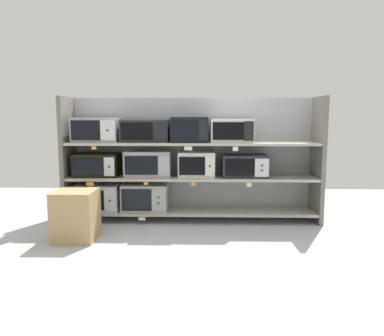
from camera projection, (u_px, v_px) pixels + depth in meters
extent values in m
cube|color=#B2B7BC|center=(189.00, 249.00, 3.54)|extent=(6.94, 6.00, 0.02)
cube|color=#9EA3A8|center=(192.00, 157.00, 4.68)|extent=(3.14, 0.04, 1.48)
cube|color=#68645B|center=(68.00, 159.00, 4.46)|extent=(0.05, 0.48, 1.48)
cube|color=#68645B|center=(318.00, 160.00, 4.39)|extent=(0.05, 0.48, 1.48)
cube|color=#ADA899|center=(192.00, 211.00, 4.51)|extent=(2.94, 0.48, 0.03)
cube|color=#B7B4C3|center=(99.00, 196.00, 4.52)|extent=(0.53, 0.41, 0.31)
cube|color=black|center=(89.00, 200.00, 4.31)|extent=(0.37, 0.01, 0.23)
cube|color=silver|center=(110.00, 200.00, 4.30)|extent=(0.14, 0.01, 0.25)
cylinder|color=#262628|center=(110.00, 201.00, 4.29)|extent=(0.02, 0.01, 0.02)
cube|color=#A3A6A4|center=(146.00, 196.00, 4.50)|extent=(0.54, 0.39, 0.32)
cube|color=black|center=(137.00, 200.00, 4.31)|extent=(0.35, 0.01, 0.26)
cube|color=#A3A6A4|center=(159.00, 200.00, 4.30)|extent=(0.16, 0.01, 0.26)
cylinder|color=#262628|center=(158.00, 203.00, 4.30)|extent=(0.02, 0.01, 0.02)
cylinder|color=#262628|center=(158.00, 197.00, 4.29)|extent=(0.02, 0.01, 0.02)
cube|color=white|center=(94.00, 218.00, 4.30)|extent=(0.08, 0.00, 0.04)
cube|color=beige|center=(142.00, 219.00, 4.29)|extent=(0.08, 0.00, 0.04)
cube|color=#ADA899|center=(192.00, 177.00, 4.46)|extent=(2.94, 0.48, 0.03)
cube|color=black|center=(97.00, 165.00, 4.46)|extent=(0.52, 0.35, 0.27)
cube|color=black|center=(88.00, 167.00, 4.29)|extent=(0.37, 0.01, 0.19)
cube|color=silver|center=(109.00, 167.00, 4.28)|extent=(0.12, 0.01, 0.22)
cylinder|color=#262628|center=(109.00, 167.00, 4.27)|extent=(0.02, 0.01, 0.02)
cube|color=#9E9CA4|center=(148.00, 164.00, 4.45)|extent=(0.54, 0.35, 0.30)
cube|color=black|center=(141.00, 165.00, 4.27)|extent=(0.39, 0.01, 0.22)
cube|color=#9E9CA4|center=(163.00, 166.00, 4.27)|extent=(0.13, 0.01, 0.24)
cube|color=silver|center=(197.00, 164.00, 4.43)|extent=(0.43, 0.33, 0.29)
cube|color=black|center=(192.00, 166.00, 4.26)|extent=(0.30, 0.01, 0.21)
cube|color=silver|center=(210.00, 166.00, 4.26)|extent=(0.11, 0.01, 0.23)
cylinder|color=#262628|center=(210.00, 166.00, 4.25)|extent=(0.02, 0.01, 0.02)
cube|color=#282938|center=(244.00, 166.00, 4.42)|extent=(0.53, 0.37, 0.26)
cube|color=black|center=(240.00, 168.00, 4.23)|extent=(0.34, 0.01, 0.21)
cube|color=silver|center=(262.00, 168.00, 4.23)|extent=(0.16, 0.01, 0.21)
cylinder|color=#262628|center=(262.00, 170.00, 4.22)|extent=(0.02, 0.01, 0.02)
cylinder|color=#262628|center=(262.00, 165.00, 4.22)|extent=(0.02, 0.01, 0.02)
cube|color=orange|center=(90.00, 184.00, 4.25)|extent=(0.09, 0.00, 0.05)
cube|color=orange|center=(146.00, 184.00, 4.23)|extent=(0.05, 0.00, 0.03)
cube|color=orange|center=(193.00, 184.00, 4.22)|extent=(0.05, 0.00, 0.04)
cube|color=beige|center=(249.00, 185.00, 4.21)|extent=(0.05, 0.00, 0.05)
cube|color=#ADA899|center=(192.00, 143.00, 4.40)|extent=(2.94, 0.48, 0.03)
cube|color=#A0A0A4|center=(97.00, 130.00, 4.41)|extent=(0.54, 0.35, 0.29)
cube|color=black|center=(86.00, 130.00, 4.23)|extent=(0.34, 0.01, 0.23)
cube|color=silver|center=(108.00, 130.00, 4.23)|extent=(0.17, 0.01, 0.23)
cylinder|color=#262628|center=(107.00, 130.00, 4.22)|extent=(0.02, 0.01, 0.02)
cube|color=#2B2A30|center=(145.00, 131.00, 4.39)|extent=(0.56, 0.33, 0.27)
cube|color=black|center=(137.00, 131.00, 4.23)|extent=(0.37, 0.01, 0.20)
cube|color=black|center=(160.00, 131.00, 4.22)|extent=(0.16, 0.01, 0.21)
cylinder|color=#262628|center=(160.00, 131.00, 4.21)|extent=(0.02, 0.01, 0.02)
cube|color=black|center=(190.00, 130.00, 4.38)|extent=(0.43, 0.40, 0.29)
cube|color=black|center=(185.00, 130.00, 4.18)|extent=(0.31, 0.01, 0.21)
cube|color=black|center=(203.00, 130.00, 4.18)|extent=(0.10, 0.01, 0.24)
cylinder|color=#262628|center=(203.00, 133.00, 4.17)|extent=(0.02, 0.01, 0.02)
cylinder|color=#262628|center=(203.00, 127.00, 4.16)|extent=(0.02, 0.01, 0.02)
cube|color=silver|center=(231.00, 131.00, 4.37)|extent=(0.49, 0.37, 0.27)
cube|color=black|center=(228.00, 131.00, 4.18)|extent=(0.35, 0.01, 0.20)
cube|color=black|center=(249.00, 131.00, 4.18)|extent=(0.11, 0.01, 0.22)
cylinder|color=#262628|center=(249.00, 131.00, 4.17)|extent=(0.02, 0.01, 0.02)
cube|color=orange|center=(94.00, 148.00, 4.19)|extent=(0.06, 0.00, 0.04)
cube|color=beige|center=(188.00, 148.00, 4.17)|extent=(0.09, 0.00, 0.04)
cube|color=beige|center=(236.00, 149.00, 4.16)|extent=(0.06, 0.00, 0.05)
cube|color=tan|center=(76.00, 215.00, 3.76)|extent=(0.41, 0.41, 0.51)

